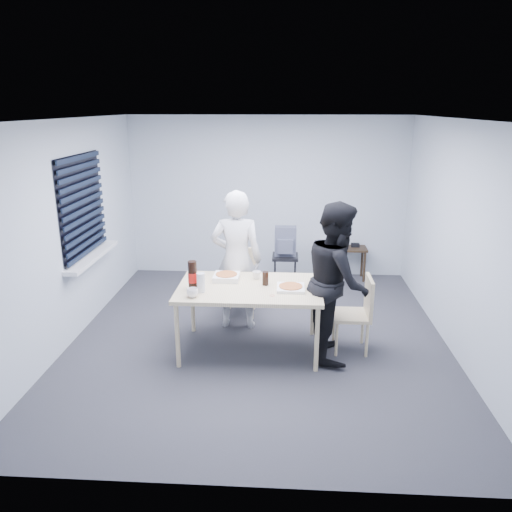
# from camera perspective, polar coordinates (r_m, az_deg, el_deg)

# --- Properties ---
(room) EXTENTS (5.00, 5.00, 5.00)m
(room) POSITION_cam_1_polar(r_m,az_deg,el_deg) (6.60, -18.91, 4.57)
(room) COLOR #323238
(room) RESTS_ON ground
(dining_table) EXTENTS (1.61, 1.02, 0.78)m
(dining_table) POSITION_cam_1_polar(r_m,az_deg,el_deg) (5.65, -0.75, -4.06)
(dining_table) COLOR beige
(dining_table) RESTS_ON ground
(chair_far) EXTENTS (0.42, 0.42, 0.89)m
(chair_far) POSITION_cam_1_polar(r_m,az_deg,el_deg) (6.79, -1.73, -2.33)
(chair_far) COLOR beige
(chair_far) RESTS_ON ground
(chair_right) EXTENTS (0.42, 0.42, 0.89)m
(chair_right) POSITION_cam_1_polar(r_m,az_deg,el_deg) (5.85, 11.68, -5.94)
(chair_right) COLOR beige
(chair_right) RESTS_ON ground
(person_white) EXTENTS (0.65, 0.42, 1.77)m
(person_white) POSITION_cam_1_polar(r_m,az_deg,el_deg) (6.24, -2.23, -0.47)
(person_white) COLOR silver
(person_white) RESTS_ON ground
(person_black) EXTENTS (0.47, 0.86, 1.77)m
(person_black) POSITION_cam_1_polar(r_m,az_deg,el_deg) (5.57, 9.24, -2.84)
(person_black) COLOR black
(person_black) RESTS_ON ground
(side_table) EXTENTS (0.80, 0.36, 0.53)m
(side_table) POSITION_cam_1_polar(r_m,az_deg,el_deg) (8.22, 9.75, 0.44)
(side_table) COLOR #352515
(side_table) RESTS_ON ground
(stool) EXTENTS (0.39, 0.39, 0.54)m
(stool) POSITION_cam_1_polar(r_m,az_deg,el_deg) (7.66, 3.34, -0.72)
(stool) COLOR black
(stool) RESTS_ON ground
(backpack) EXTENTS (0.32, 0.24, 0.45)m
(backpack) POSITION_cam_1_polar(r_m,az_deg,el_deg) (7.56, 3.39, 1.64)
(backpack) COLOR slate
(backpack) RESTS_ON stool
(pizza_box_a) EXTENTS (0.29, 0.29, 0.07)m
(pizza_box_a) POSITION_cam_1_polar(r_m,az_deg,el_deg) (5.85, -3.39, -2.38)
(pizza_box_a) COLOR white
(pizza_box_a) RESTS_ON dining_table
(pizza_box_b) EXTENTS (0.31, 0.31, 0.04)m
(pizza_box_b) POSITION_cam_1_polar(r_m,az_deg,el_deg) (5.55, 3.99, -3.62)
(pizza_box_b) COLOR white
(pizza_box_b) RESTS_ON dining_table
(mug_a) EXTENTS (0.17, 0.17, 0.10)m
(mug_a) POSITION_cam_1_polar(r_m,az_deg,el_deg) (5.35, -7.27, -4.20)
(mug_a) COLOR white
(mug_a) RESTS_ON dining_table
(mug_b) EXTENTS (0.10, 0.10, 0.09)m
(mug_b) POSITION_cam_1_polar(r_m,az_deg,el_deg) (5.85, 0.07, -2.20)
(mug_b) COLOR white
(mug_b) RESTS_ON dining_table
(cola_glass) EXTENTS (0.07, 0.07, 0.16)m
(cola_glass) POSITION_cam_1_polar(r_m,az_deg,el_deg) (5.65, 1.08, -2.57)
(cola_glass) COLOR black
(cola_glass) RESTS_ON dining_table
(soda_bottle) EXTENTS (0.10, 0.10, 0.33)m
(soda_bottle) POSITION_cam_1_polar(r_m,az_deg,el_deg) (5.53, -7.25, -2.29)
(soda_bottle) COLOR black
(soda_bottle) RESTS_ON dining_table
(plastic_cups) EXTENTS (0.10, 0.10, 0.22)m
(plastic_cups) POSITION_cam_1_polar(r_m,az_deg,el_deg) (5.46, -6.31, -3.04)
(plastic_cups) COLOR silver
(plastic_cups) RESTS_ON dining_table
(rubber_band) EXTENTS (0.06, 0.06, 0.00)m
(rubber_band) POSITION_cam_1_polar(r_m,az_deg,el_deg) (5.36, 1.87, -4.54)
(rubber_band) COLOR red
(rubber_band) RESTS_ON dining_table
(papers) EXTENTS (0.31, 0.36, 0.01)m
(papers) POSITION_cam_1_polar(r_m,az_deg,el_deg) (8.20, 8.72, 1.06)
(papers) COLOR white
(papers) RESTS_ON side_table
(black_box) EXTENTS (0.15, 0.12, 0.06)m
(black_box) POSITION_cam_1_polar(r_m,az_deg,el_deg) (8.26, 11.27, 1.23)
(black_box) COLOR black
(black_box) RESTS_ON side_table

